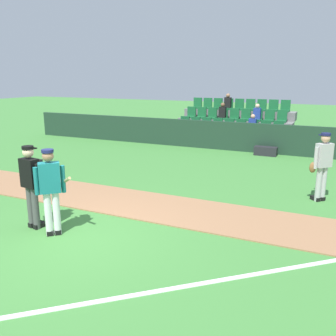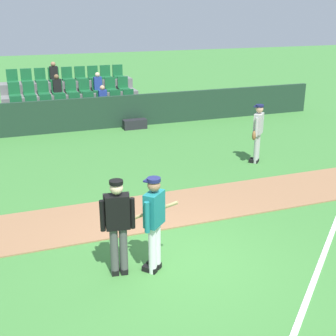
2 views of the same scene
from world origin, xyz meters
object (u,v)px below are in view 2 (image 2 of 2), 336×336
at_px(batter_teal_jersey, 154,221).
at_px(equipment_bag, 135,124).
at_px(runner_grey_jersey, 258,131).
at_px(umpire_home_plate, 118,222).

height_order(batter_teal_jersey, equipment_bag, batter_teal_jersey).
xyz_separation_m(runner_grey_jersey, equipment_bag, (-2.31, 5.08, -0.78)).
bearing_deg(batter_teal_jersey, runner_grey_jersey, 43.74).
distance_m(batter_teal_jersey, runner_grey_jersey, 6.54).
distance_m(umpire_home_plate, equipment_bag, 9.99).
xyz_separation_m(batter_teal_jersey, equipment_bag, (2.41, 9.60, -0.79)).
relative_size(umpire_home_plate, equipment_bag, 1.96).
bearing_deg(umpire_home_plate, runner_grey_jersey, 39.56).
relative_size(batter_teal_jersey, equipment_bag, 1.96).
distance_m(umpire_home_plate, runner_grey_jersey, 6.92).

